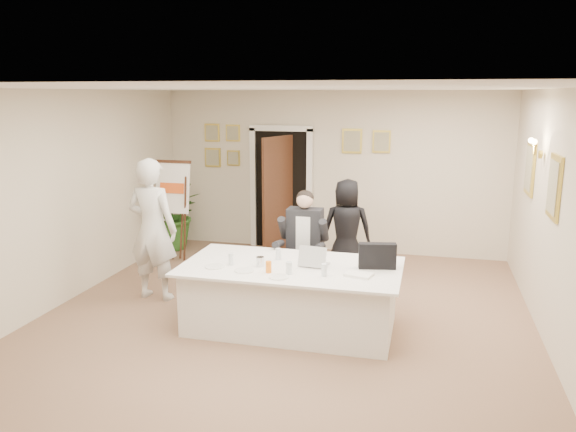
# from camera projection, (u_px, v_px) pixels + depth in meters

# --- Properties ---
(floor) EXTENTS (7.00, 7.00, 0.00)m
(floor) POSITION_uv_depth(u_px,v_px,m) (280.00, 325.00, 6.78)
(floor) COLOR brown
(floor) RESTS_ON ground
(ceiling) EXTENTS (6.00, 7.00, 0.02)m
(ceiling) POSITION_uv_depth(u_px,v_px,m) (279.00, 88.00, 6.19)
(ceiling) COLOR white
(ceiling) RESTS_ON wall_back
(wall_back) EXTENTS (6.00, 0.10, 2.80)m
(wall_back) POSITION_uv_depth(u_px,v_px,m) (331.00, 172.00, 9.80)
(wall_back) COLOR beige
(wall_back) RESTS_ON floor
(wall_front) EXTENTS (6.00, 0.10, 2.80)m
(wall_front) POSITION_uv_depth(u_px,v_px,m) (119.00, 336.00, 3.17)
(wall_front) COLOR beige
(wall_front) RESTS_ON floor
(wall_left) EXTENTS (0.10, 7.00, 2.80)m
(wall_left) POSITION_uv_depth(u_px,v_px,m) (54.00, 200.00, 7.20)
(wall_left) COLOR beige
(wall_left) RESTS_ON floor
(wall_right) EXTENTS (0.10, 7.00, 2.80)m
(wall_right) POSITION_uv_depth(u_px,v_px,m) (561.00, 227.00, 5.77)
(wall_right) COLOR beige
(wall_right) RESTS_ON floor
(doorway) EXTENTS (1.14, 0.86, 2.20)m
(doorway) POSITION_uv_depth(u_px,v_px,m) (280.00, 192.00, 9.92)
(doorway) COLOR black
(doorway) RESTS_ON floor
(pictures_back_wall) EXTENTS (3.40, 0.06, 0.80)m
(pictures_back_wall) POSITION_uv_depth(u_px,v_px,m) (287.00, 145.00, 9.87)
(pictures_back_wall) COLOR gold
(pictures_back_wall) RESTS_ON wall_back
(pictures_right_wall) EXTENTS (0.06, 2.20, 0.80)m
(pictures_right_wall) POSITION_uv_depth(u_px,v_px,m) (540.00, 177.00, 6.84)
(pictures_right_wall) COLOR gold
(pictures_right_wall) RESTS_ON wall_right
(wall_sconce) EXTENTS (0.20, 0.30, 0.24)m
(wall_sconce) POSITION_uv_depth(u_px,v_px,m) (537.00, 148.00, 6.78)
(wall_sconce) COLOR #B19838
(wall_sconce) RESTS_ON wall_right
(conference_table) EXTENTS (2.55, 1.37, 0.78)m
(conference_table) POSITION_uv_depth(u_px,v_px,m) (291.00, 296.00, 6.64)
(conference_table) COLOR silver
(conference_table) RESTS_ON floor
(seated_man) EXTENTS (0.73, 0.76, 1.50)m
(seated_man) POSITION_uv_depth(u_px,v_px,m) (304.00, 244.00, 7.58)
(seated_man) COLOR black
(seated_man) RESTS_ON floor
(flip_chart) EXTENTS (0.58, 0.37, 1.66)m
(flip_chart) POSITION_uv_depth(u_px,v_px,m) (176.00, 216.00, 9.24)
(flip_chart) COLOR #351F11
(flip_chart) RESTS_ON floor
(standing_man) EXTENTS (0.73, 0.51, 1.93)m
(standing_man) POSITION_uv_depth(u_px,v_px,m) (153.00, 229.00, 7.51)
(standing_man) COLOR silver
(standing_man) RESTS_ON floor
(standing_woman) EXTENTS (0.81, 0.59, 1.52)m
(standing_woman) POSITION_uv_depth(u_px,v_px,m) (347.00, 229.00, 8.40)
(standing_woman) COLOR black
(standing_woman) RESTS_ON floor
(potted_palm) EXTENTS (1.26, 1.12, 1.31)m
(potted_palm) POSITION_uv_depth(u_px,v_px,m) (173.00, 213.00, 10.03)
(potted_palm) COLOR #295E1F
(potted_palm) RESTS_ON floor
(laptop) EXTENTS (0.36, 0.38, 0.28)m
(laptop) POSITION_uv_depth(u_px,v_px,m) (314.00, 254.00, 6.54)
(laptop) COLOR #B7BABC
(laptop) RESTS_ON conference_table
(laptop_bag) EXTENTS (0.44, 0.20, 0.30)m
(laptop_bag) POSITION_uv_depth(u_px,v_px,m) (377.00, 256.00, 6.42)
(laptop_bag) COLOR black
(laptop_bag) RESTS_ON conference_table
(paper_stack) EXTENTS (0.33, 0.27, 0.03)m
(paper_stack) POSITION_uv_depth(u_px,v_px,m) (359.00, 275.00, 6.18)
(paper_stack) COLOR white
(paper_stack) RESTS_ON conference_table
(plate_left) EXTENTS (0.25, 0.25, 0.01)m
(plate_left) POSITION_uv_depth(u_px,v_px,m) (215.00, 267.00, 6.49)
(plate_left) COLOR white
(plate_left) RESTS_ON conference_table
(plate_mid) EXTENTS (0.26, 0.26, 0.01)m
(plate_mid) POSITION_uv_depth(u_px,v_px,m) (244.00, 271.00, 6.34)
(plate_mid) COLOR white
(plate_mid) RESTS_ON conference_table
(plate_near) EXTENTS (0.25, 0.25, 0.01)m
(plate_near) POSITION_uv_depth(u_px,v_px,m) (279.00, 277.00, 6.12)
(plate_near) COLOR white
(plate_near) RESTS_ON conference_table
(glass_a) EXTENTS (0.07, 0.07, 0.14)m
(glass_a) POSITION_uv_depth(u_px,v_px,m) (231.00, 259.00, 6.57)
(glass_a) COLOR silver
(glass_a) RESTS_ON conference_table
(glass_b) EXTENTS (0.08, 0.08, 0.14)m
(glass_b) POSITION_uv_depth(u_px,v_px,m) (289.00, 268.00, 6.23)
(glass_b) COLOR silver
(glass_b) RESTS_ON conference_table
(glass_c) EXTENTS (0.08, 0.08, 0.14)m
(glass_c) POSITION_uv_depth(u_px,v_px,m) (324.00, 270.00, 6.16)
(glass_c) COLOR silver
(glass_c) RESTS_ON conference_table
(glass_d) EXTENTS (0.08, 0.08, 0.14)m
(glass_d) POSITION_uv_depth(u_px,v_px,m) (278.00, 254.00, 6.77)
(glass_d) COLOR silver
(glass_d) RESTS_ON conference_table
(oj_glass) EXTENTS (0.07, 0.07, 0.13)m
(oj_glass) POSITION_uv_depth(u_px,v_px,m) (269.00, 267.00, 6.28)
(oj_glass) COLOR orange
(oj_glass) RESTS_ON conference_table
(steel_jug) EXTENTS (0.12, 0.12, 0.11)m
(steel_jug) POSITION_uv_depth(u_px,v_px,m) (260.00, 261.00, 6.52)
(steel_jug) COLOR silver
(steel_jug) RESTS_ON conference_table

